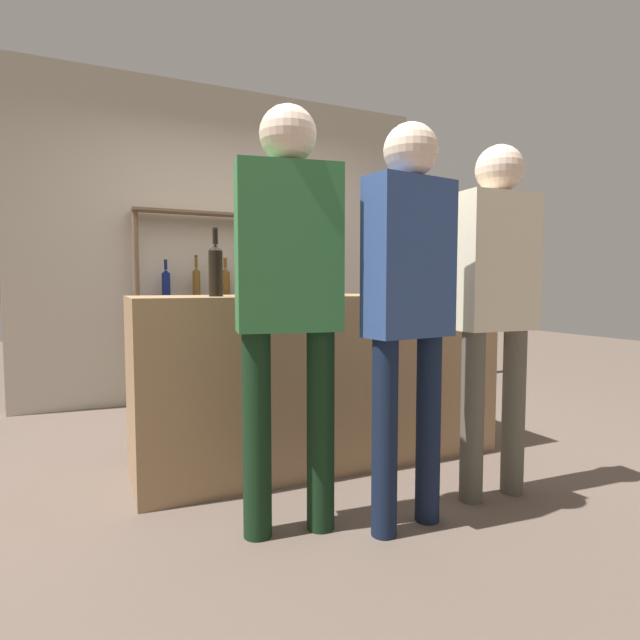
{
  "coord_description": "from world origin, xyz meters",
  "views": [
    {
      "loc": [
        -1.21,
        -2.65,
        1.03
      ],
      "look_at": [
        0.0,
        0.0,
        0.83
      ],
      "focal_mm": 28.0,
      "sensor_mm": 36.0,
      "label": 1
    }
  ],
  "objects": [
    {
      "name": "ground_plane",
      "position": [
        0.0,
        0.0,
        0.0
      ],
      "size": [
        16.0,
        16.0,
        0.0
      ],
      "primitive_type": "plane",
      "color": "brown"
    },
    {
      "name": "bar_counter",
      "position": [
        0.0,
        0.0,
        0.49
      ],
      "size": [
        2.11,
        0.66,
        0.97
      ],
      "primitive_type": "cube",
      "color": "#997551",
      "rests_on": "ground_plane"
    },
    {
      "name": "back_wall",
      "position": [
        0.0,
        1.93,
        1.4
      ],
      "size": [
        3.71,
        0.12,
        2.8
      ],
      "primitive_type": "cube",
      "color": "#B2A899",
      "rests_on": "ground_plane"
    },
    {
      "name": "back_shelf",
      "position": [
        0.0,
        1.75,
        1.09
      ],
      "size": [
        1.8,
        0.18,
        1.66
      ],
      "color": "brown",
      "rests_on": "ground_plane"
    },
    {
      "name": "counter_bottle_0",
      "position": [
        -0.01,
        0.02,
        1.12
      ],
      "size": [
        0.09,
        0.09,
        0.38
      ],
      "color": "#0F1956",
      "rests_on": "bar_counter"
    },
    {
      "name": "counter_bottle_1",
      "position": [
        -0.04,
        -0.15,
        1.12
      ],
      "size": [
        0.07,
        0.07,
        0.37
      ],
      "color": "silver",
      "rests_on": "bar_counter"
    },
    {
      "name": "counter_bottle_2",
      "position": [
        -0.63,
        -0.08,
        1.12
      ],
      "size": [
        0.07,
        0.07,
        0.35
      ],
      "color": "black",
      "rests_on": "bar_counter"
    },
    {
      "name": "counter_bottle_3",
      "position": [
        0.8,
        -0.01,
        1.12
      ],
      "size": [
        0.09,
        0.09,
        0.36
      ],
      "color": "black",
      "rests_on": "bar_counter"
    },
    {
      "name": "counter_bottle_4",
      "position": [
        0.61,
        -0.05,
        1.1
      ],
      "size": [
        0.09,
        0.09,
        0.33
      ],
      "color": "brown",
      "rests_on": "bar_counter"
    },
    {
      "name": "wine_glass",
      "position": [
        0.41,
        -0.09,
        1.1
      ],
      "size": [
        0.08,
        0.08,
        0.17
      ],
      "color": "silver",
      "rests_on": "bar_counter"
    },
    {
      "name": "ice_bucket",
      "position": [
        -0.22,
        0.12,
        1.09
      ],
      "size": [
        0.18,
        0.18,
        0.24
      ],
      "color": "#846647",
      "rests_on": "bar_counter"
    },
    {
      "name": "customer_center",
      "position": [
        -0.02,
        -0.93,
        1.02
      ],
      "size": [
        0.4,
        0.22,
        1.69
      ],
      "rotation": [
        0.0,
        0.0,
        1.7
      ],
      "color": "#121C33",
      "rests_on": "ground_plane"
    },
    {
      "name": "customer_right",
      "position": [
        0.54,
        -0.84,
        1.01
      ],
      "size": [
        0.4,
        0.22,
        1.69
      ],
      "rotation": [
        0.0,
        0.0,
        1.52
      ],
      "color": "#575347",
      "rests_on": "ground_plane"
    },
    {
      "name": "server_behind_counter",
      "position": [
        0.2,
        0.72,
        0.93
      ],
      "size": [
        0.42,
        0.21,
        1.58
      ],
      "rotation": [
        0.0,
        0.0,
        -1.58
      ],
      "color": "black",
      "rests_on": "ground_plane"
    },
    {
      "name": "customer_left",
      "position": [
        -0.49,
        -0.76,
        1.04
      ],
      "size": [
        0.44,
        0.26,
        1.74
      ],
      "rotation": [
        0.0,
        0.0,
        1.39
      ],
      "color": "black",
      "rests_on": "ground_plane"
    }
  ]
}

